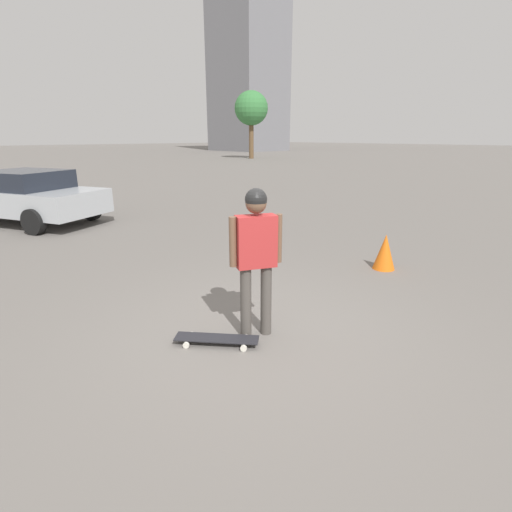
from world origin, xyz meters
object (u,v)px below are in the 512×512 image
person (256,248)px  car_parked_near (25,196)px  traffic_cone (385,252)px  skateboard (217,339)px

person → car_parked_near: 9.05m
person → traffic_cone: size_ratio=2.77×
person → car_parked_near: (9.04, 0.18, -0.35)m
traffic_cone → skateboard: bearing=91.6°
car_parked_near → traffic_cone: bearing=176.7°
skateboard → car_parked_near: bearing=-43.1°
person → car_parked_near: bearing=116.7°
person → traffic_cone: (0.25, -3.41, -0.78)m
traffic_cone → car_parked_near: bearing=22.2°
person → traffic_cone: person is taller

